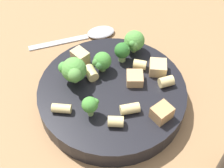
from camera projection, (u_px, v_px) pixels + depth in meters
ground_plane at (112, 101)px, 0.51m from camera, size 2.00×2.00×0.00m
pasta_bowl at (112, 94)px, 0.49m from camera, size 0.23×0.23×0.03m
broccoli_floret_0 at (123, 50)px, 0.50m from camera, size 0.03×0.03×0.04m
broccoli_floret_1 at (73, 70)px, 0.47m from camera, size 0.05×0.04×0.05m
broccoli_floret_2 at (134, 41)px, 0.52m from camera, size 0.04×0.03×0.04m
broccoli_floret_3 at (91, 105)px, 0.43m from camera, size 0.02×0.02×0.03m
broccoli_floret_4 at (102, 62)px, 0.49m from camera, size 0.03×0.03×0.03m
rigatoni_0 at (130, 109)px, 0.45m from camera, size 0.02×0.03×0.01m
rigatoni_1 at (140, 65)px, 0.50m from camera, size 0.02×0.02×0.02m
rigatoni_2 at (62, 108)px, 0.45m from camera, size 0.02×0.03×0.01m
rigatoni_3 at (119, 121)px, 0.43m from camera, size 0.02×0.02×0.02m
rigatoni_4 at (167, 83)px, 0.48m from camera, size 0.02×0.03×0.02m
rigatoni_5 at (91, 73)px, 0.49m from camera, size 0.03×0.02×0.02m
chicken_chunk_0 at (80, 57)px, 0.51m from camera, size 0.03×0.03×0.02m
chicken_chunk_1 at (135, 78)px, 0.48m from camera, size 0.03×0.03×0.02m
chicken_chunk_2 at (162, 113)px, 0.44m from camera, size 0.03×0.04×0.02m
chicken_chunk_3 at (158, 68)px, 0.50m from camera, size 0.03×0.03×0.02m
spoon at (90, 35)px, 0.61m from camera, size 0.06×0.17×0.01m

